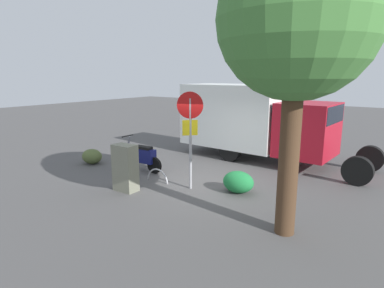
# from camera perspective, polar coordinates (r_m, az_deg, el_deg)

# --- Properties ---
(ground_plane) EXTENTS (60.00, 60.00, 0.00)m
(ground_plane) POSITION_cam_1_polar(r_m,az_deg,el_deg) (10.19, 3.00, -6.81)
(ground_plane) COLOR #4D4C4B
(box_truck_near) EXTENTS (7.52, 2.59, 2.93)m
(box_truck_near) POSITION_cam_1_polar(r_m,az_deg,el_deg) (12.98, 11.09, 4.40)
(box_truck_near) COLOR black
(box_truck_near) RESTS_ON ground
(motorcycle) EXTENTS (1.81, 0.55, 1.20)m
(motorcycle) POSITION_cam_1_polar(r_m,az_deg,el_deg) (11.42, -8.97, -2.14)
(motorcycle) COLOR black
(motorcycle) RESTS_ON ground
(stop_sign) EXTENTS (0.71, 0.33, 2.85)m
(stop_sign) POSITION_cam_1_polar(r_m,az_deg,el_deg) (9.20, -0.32, 3.30)
(stop_sign) COLOR #9E9EA3
(stop_sign) RESTS_ON ground
(street_tree) EXTENTS (3.07, 3.07, 5.86)m
(street_tree) POSITION_cam_1_polar(r_m,az_deg,el_deg) (6.73, 18.15, 19.84)
(street_tree) COLOR #47301E
(street_tree) RESTS_ON ground
(utility_cabinet) EXTENTS (0.69, 0.43, 1.36)m
(utility_cabinet) POSITION_cam_1_polar(r_m,az_deg,el_deg) (9.50, -11.69, -4.15)
(utility_cabinet) COLOR slate
(utility_cabinet) RESTS_ON ground
(bike_rack_hoop) EXTENTS (0.85, 0.06, 0.85)m
(bike_rack_hoop) POSITION_cam_1_polar(r_m,az_deg,el_deg) (10.33, -6.10, -6.60)
(bike_rack_hoop) COLOR #B7B7BC
(bike_rack_hoop) RESTS_ON ground
(shrub_near_sign) EXTENTS (0.82, 0.67, 0.56)m
(shrub_near_sign) POSITION_cam_1_polar(r_m,az_deg,el_deg) (12.81, -17.24, -2.10)
(shrub_near_sign) COLOR #516032
(shrub_near_sign) RESTS_ON ground
(shrub_mid_verge) EXTENTS (0.91, 0.74, 0.62)m
(shrub_mid_verge) POSITION_cam_1_polar(r_m,az_deg,el_deg) (9.36, 8.17, -6.65)
(shrub_mid_verge) COLOR #1F793B
(shrub_mid_verge) RESTS_ON ground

